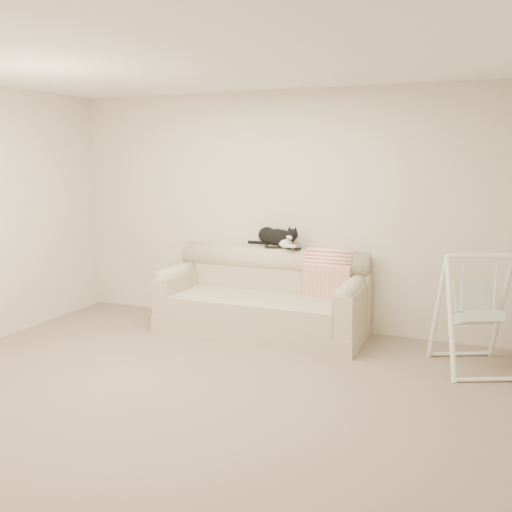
{
  "coord_description": "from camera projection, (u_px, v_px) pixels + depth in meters",
  "views": [
    {
      "loc": [
        2.22,
        -3.97,
        1.87
      ],
      "look_at": [
        0.04,
        1.27,
        0.9
      ],
      "focal_mm": 40.0,
      "sensor_mm": 36.0,
      "label": 1
    }
  ],
  "objects": [
    {
      "name": "ground_plane",
      "position": [
        193.0,
        385.0,
        4.77
      ],
      "size": [
        5.0,
        5.0,
        0.0
      ],
      "primitive_type": "plane",
      "color": "#7E6D56",
      "rests_on": "ground"
    },
    {
      "name": "room_shell",
      "position": [
        190.0,
        202.0,
        4.51
      ],
      "size": [
        5.04,
        4.04,
        2.6
      ],
      "color": "beige",
      "rests_on": "ground"
    },
    {
      "name": "sofa",
      "position": [
        264.0,
        300.0,
        6.18
      ],
      "size": [
        2.2,
        0.93,
        0.9
      ],
      "color": "tan",
      "rests_on": "ground"
    },
    {
      "name": "remote_a",
      "position": [
        273.0,
        247.0,
        6.28
      ],
      "size": [
        0.18,
        0.07,
        0.03
      ],
      "color": "black",
      "rests_on": "sofa"
    },
    {
      "name": "remote_b",
      "position": [
        293.0,
        248.0,
        6.19
      ],
      "size": [
        0.18,
        0.08,
        0.02
      ],
      "color": "black",
      "rests_on": "sofa"
    },
    {
      "name": "tuxedo_cat",
      "position": [
        277.0,
        237.0,
        6.28
      ],
      "size": [
        0.63,
        0.36,
        0.25
      ],
      "color": "black",
      "rests_on": "sofa"
    },
    {
      "name": "throw_blanket",
      "position": [
        330.0,
        267.0,
        6.07
      ],
      "size": [
        0.51,
        0.38,
        0.58
      ],
      "color": "#C4483E",
      "rests_on": "sofa"
    },
    {
      "name": "baby_swing",
      "position": [
        477.0,
        312.0,
        5.07
      ],
      "size": [
        0.87,
        0.89,
        1.06
      ],
      "color": "white",
      "rests_on": "ground"
    }
  ]
}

